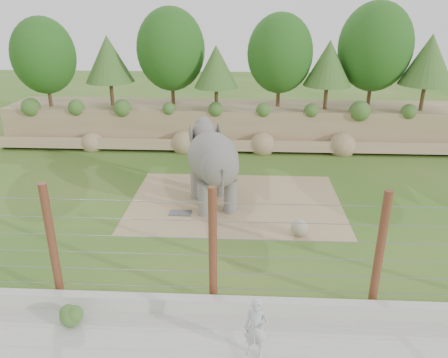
{
  "coord_description": "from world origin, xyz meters",
  "views": [
    {
      "loc": [
        0.94,
        -15.97,
        8.93
      ],
      "look_at": [
        0.0,
        2.0,
        1.6
      ],
      "focal_mm": 35.0,
      "sensor_mm": 36.0,
      "label": 1
    }
  ],
  "objects_px": {
    "elephant": "(213,168)",
    "barrier_fence": "(213,247)",
    "stone_ball": "(299,228)",
    "zookeeper": "(256,328)"
  },
  "relations": [
    {
      "from": "barrier_fence",
      "to": "zookeeper",
      "type": "xyz_separation_m",
      "value": [
        1.31,
        -2.22,
        -1.09
      ]
    },
    {
      "from": "stone_ball",
      "to": "barrier_fence",
      "type": "distance_m",
      "value": 5.68
    },
    {
      "from": "elephant",
      "to": "stone_ball",
      "type": "distance_m",
      "value": 4.9
    },
    {
      "from": "zookeeper",
      "to": "elephant",
      "type": "bearing_deg",
      "value": 115.21
    },
    {
      "from": "barrier_fence",
      "to": "stone_ball",
      "type": "bearing_deg",
      "value": 54.09
    },
    {
      "from": "elephant",
      "to": "stone_ball",
      "type": "relative_size",
      "value": 6.35
    },
    {
      "from": "stone_ball",
      "to": "barrier_fence",
      "type": "bearing_deg",
      "value": -125.91
    },
    {
      "from": "stone_ball",
      "to": "zookeeper",
      "type": "relative_size",
      "value": 0.39
    },
    {
      "from": "stone_ball",
      "to": "elephant",
      "type": "bearing_deg",
      "value": 142.98
    },
    {
      "from": "elephant",
      "to": "barrier_fence",
      "type": "bearing_deg",
      "value": -102.93
    }
  ]
}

